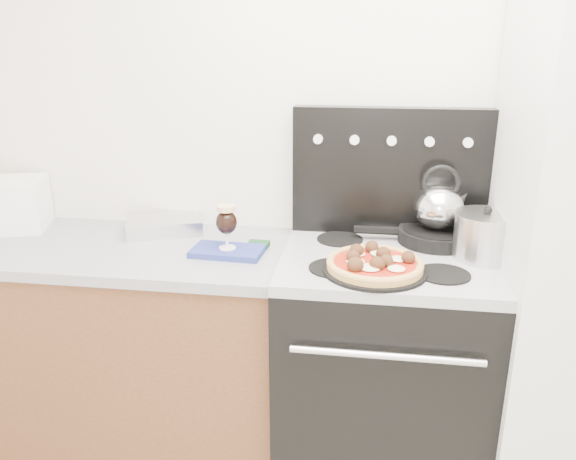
% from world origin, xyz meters
% --- Properties ---
extents(room_shell, '(3.52, 3.01, 2.52)m').
position_xyz_m(room_shell, '(0.00, 0.29, 1.25)').
color(room_shell, beige).
rests_on(room_shell, ground).
extents(base_cabinet, '(1.45, 0.60, 0.86)m').
position_xyz_m(base_cabinet, '(-1.02, 1.20, 0.43)').
color(base_cabinet, brown).
rests_on(base_cabinet, ground).
extents(countertop, '(1.48, 0.63, 0.04)m').
position_xyz_m(countertop, '(-1.02, 1.20, 0.88)').
color(countertop, '#95959F').
rests_on(countertop, base_cabinet).
extents(stove_body, '(0.76, 0.65, 0.88)m').
position_xyz_m(stove_body, '(0.08, 1.18, 0.44)').
color(stove_body, black).
rests_on(stove_body, ground).
extents(cooktop, '(0.76, 0.65, 0.04)m').
position_xyz_m(cooktop, '(0.08, 1.18, 0.90)').
color(cooktop, '#ADADB2').
rests_on(cooktop, stove_body).
extents(backguard, '(0.76, 0.08, 0.50)m').
position_xyz_m(backguard, '(0.08, 1.45, 1.17)').
color(backguard, black).
rests_on(backguard, cooktop).
extents(toaster_oven, '(0.40, 0.34, 0.21)m').
position_xyz_m(toaster_oven, '(-1.52, 1.32, 1.01)').
color(toaster_oven, white).
rests_on(toaster_oven, countertop).
extents(foil_sheet, '(0.36, 0.32, 0.06)m').
position_xyz_m(foil_sheet, '(-0.84, 1.38, 0.93)').
color(foil_sheet, silver).
rests_on(foil_sheet, countertop).
extents(oven_mitt, '(0.27, 0.17, 0.02)m').
position_xyz_m(oven_mitt, '(-0.51, 1.16, 0.91)').
color(oven_mitt, navy).
rests_on(oven_mitt, countertop).
extents(beer_glass, '(0.09, 0.09, 0.17)m').
position_xyz_m(beer_glass, '(-0.51, 1.16, 1.01)').
color(beer_glass, black).
rests_on(beer_glass, oven_mitt).
extents(pizza_pan, '(0.38, 0.38, 0.01)m').
position_xyz_m(pizza_pan, '(0.03, 1.02, 0.93)').
color(pizza_pan, black).
rests_on(pizza_pan, cooktop).
extents(pizza, '(0.35, 0.35, 0.05)m').
position_xyz_m(pizza, '(0.03, 1.02, 0.95)').
color(pizza, tan).
rests_on(pizza, pizza_pan).
extents(skillet, '(0.30, 0.30, 0.05)m').
position_xyz_m(skillet, '(0.27, 1.35, 0.95)').
color(skillet, black).
rests_on(skillet, cooktop).
extents(tea_kettle, '(0.24, 0.24, 0.21)m').
position_xyz_m(tea_kettle, '(0.27, 1.35, 1.08)').
color(tea_kettle, white).
rests_on(tea_kettle, skillet).
extents(stock_pot, '(0.24, 0.24, 0.16)m').
position_xyz_m(stock_pot, '(0.42, 1.21, 1.00)').
color(stock_pot, '#BDBCC0').
rests_on(stock_pot, cooktop).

